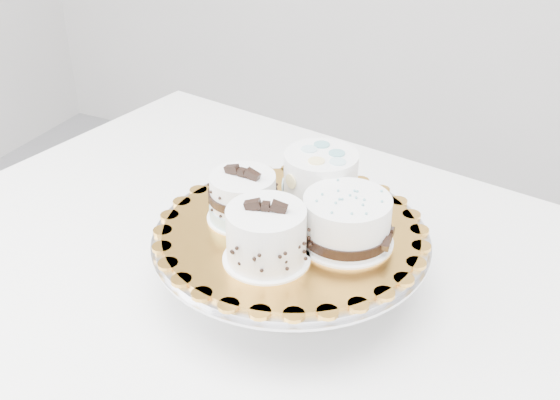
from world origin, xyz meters
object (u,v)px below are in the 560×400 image
at_px(cake_dots, 321,178).
at_px(cake_board, 291,231).
at_px(cake_swirl, 266,236).
at_px(cake_banded, 243,199).
at_px(table, 300,313).
at_px(cake_ribbon, 347,222).
at_px(cake_stand, 291,252).

bearing_deg(cake_dots, cake_board, -95.66).
bearing_deg(cake_swirl, cake_banded, 119.30).
xyz_separation_m(table, cake_dots, (0.01, 0.04, 0.22)).
relative_size(table, cake_ribbon, 10.56).
distance_m(table, cake_stand, 0.15).
height_order(table, cake_banded, cake_banded).
bearing_deg(table, cake_dots, 88.36).
height_order(cake_stand, cake_ribbon, cake_ribbon).
xyz_separation_m(cake_board, cake_ribbon, (0.08, 0.00, 0.03)).
height_order(cake_board, cake_banded, cake_banded).
relative_size(cake_board, cake_ribbon, 2.61).
bearing_deg(table, cake_board, -76.68).
distance_m(cake_stand, cake_banded, 0.10).
bearing_deg(cake_dots, cake_ribbon, -49.40).
bearing_deg(cake_swirl, cake_stand, 75.56).
bearing_deg(cake_stand, cake_board, 0.00).
relative_size(cake_stand, cake_swirl, 3.10).
height_order(cake_swirl, cake_banded, cake_swirl).
relative_size(cake_stand, cake_dots, 2.99).
distance_m(cake_board, cake_ribbon, 0.08).
bearing_deg(cake_banded, table, 35.37).
bearing_deg(cake_swirl, cake_ribbon, 31.32).
relative_size(table, cake_banded, 13.85).
bearing_deg(cake_stand, cake_ribbon, 3.41).
xyz_separation_m(cake_banded, cake_ribbon, (0.15, 0.01, -0.00)).
bearing_deg(cake_board, table, 93.13).
xyz_separation_m(table, cake_ribbon, (0.08, -0.04, 0.21)).
bearing_deg(cake_stand, cake_swirl, -89.54).
height_order(cake_swirl, cake_ribbon, cake_swirl).
height_order(cake_banded, cake_dots, cake_banded).
xyz_separation_m(cake_board, cake_swirl, (0.00, -0.08, 0.04)).
bearing_deg(cake_ribbon, table, 147.99).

